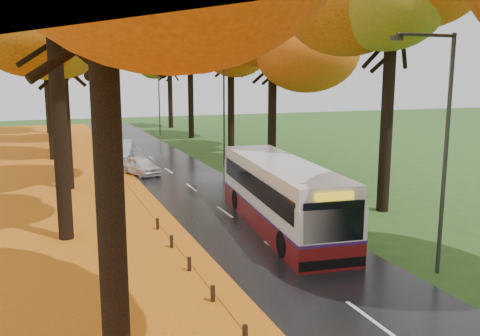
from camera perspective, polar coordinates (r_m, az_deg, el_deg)
road at (r=31.71m, az=-5.94°, el=-1.87°), size 6.50×90.00×0.04m
centre_line at (r=31.71m, az=-5.94°, el=-1.83°), size 0.12×90.00×0.01m
leaf_verge at (r=30.69m, az=-22.39°, el=-3.03°), size 12.00×90.00×0.02m
leaf_drift at (r=31.07m, az=-11.37°, el=-2.23°), size 0.90×90.00×0.01m
trees_left at (r=32.15m, az=-20.17°, el=14.80°), size 9.20×74.00×13.88m
trees_right at (r=35.46m, az=4.59°, el=15.14°), size 9.30×74.20×13.96m
streetlamp_near at (r=17.77m, az=21.62°, el=3.29°), size 2.45×0.18×8.00m
streetlamp_mid at (r=37.01m, az=-2.19°, el=7.24°), size 2.45×0.18×8.00m
streetlamp_far at (r=58.23m, az=-9.33°, el=8.21°), size 2.45×0.18×8.00m
bus at (r=22.49m, az=4.57°, el=-2.81°), size 3.82×11.35×2.93m
car_white at (r=35.18m, az=-11.08°, el=0.27°), size 2.55×3.94×1.25m
car_silver at (r=41.92m, az=-13.08°, el=1.96°), size 2.66×4.87×1.52m
car_dark at (r=49.98m, az=-14.45°, el=3.04°), size 2.50×4.54×1.25m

